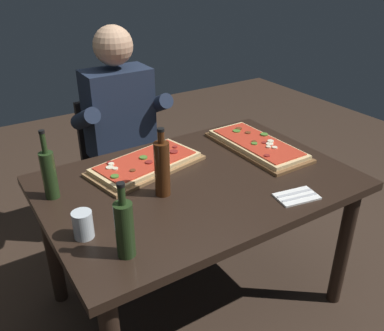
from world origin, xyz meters
The scene contains 11 objects.
ground_plane centered at (0.00, 0.00, 0.00)m, with size 6.40×6.40×0.00m, color #38281E.
dining_table centered at (0.00, 0.00, 0.64)m, with size 1.40×0.96×0.74m.
pizza_rectangular_front centered at (-0.15, 0.23, 0.76)m, with size 0.60×0.39×0.05m.
pizza_rectangular_left centered at (0.45, 0.11, 0.76)m, with size 0.28×0.59×0.05m.
wine_bottle_dark centered at (-0.61, 0.21, 0.85)m, with size 0.06×0.06×0.31m.
oil_bottle_amber centered at (-0.50, -0.31, 0.85)m, with size 0.07×0.07×0.29m.
vinegar_bottle_green centered at (-0.20, -0.03, 0.87)m, with size 0.07×0.07×0.31m.
tumbler_near_camera centered at (-0.59, -0.14, 0.79)m, with size 0.07×0.07×0.11m.
napkin_cutlery_set centered at (0.27, -0.36, 0.74)m, with size 0.20×0.14×0.01m.
diner_chair centered at (-0.05, 0.86, 0.49)m, with size 0.44×0.44×0.87m.
seated_diner centered at (-0.05, 0.74, 0.74)m, with size 0.53×0.41×1.33m.
Camera 1 is at (-0.92, -1.39, 1.67)m, focal length 38.66 mm.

